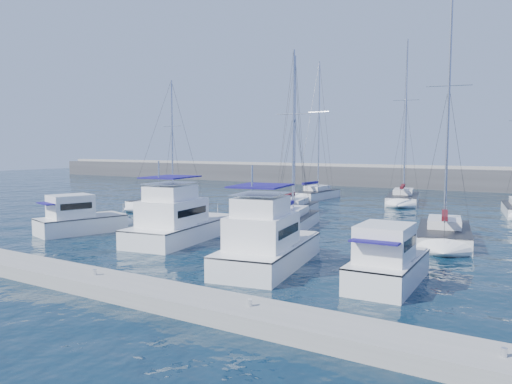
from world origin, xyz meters
The scene contains 16 objects.
ground centered at (0.00, 0.00, 0.00)m, with size 220.00×220.00×0.00m, color black.
breakwater centered at (0.00, 52.00, 1.05)m, with size 160.00×6.00×4.45m.
dock centered at (0.00, -11.00, 0.30)m, with size 40.00×2.20×0.60m, color gray.
dock_cleat_centre centered at (0.00, -11.00, 0.72)m, with size 0.16×0.16×0.25m, color silver.
dock_cleat_near_stbd centered at (8.00, -11.00, 0.72)m, with size 0.16×0.16×0.25m, color silver.
dock_cleat_far_stbd centered at (16.00, -11.00, 0.72)m, with size 0.16×0.16×0.25m, color silver.
motor_yacht_port_outer centered at (-12.31, -2.17, 0.94)m, with size 4.20×6.46×3.20m.
motor_yacht_port_inner centered at (-4.33, -0.49, 1.13)m, with size 4.86×9.64×4.69m.
motor_yacht_stbd_inner centered at (4.35, -3.75, 1.13)m, with size 4.79×8.82×4.69m.
motor_yacht_stbd_outer centered at (10.58, -3.73, 0.94)m, with size 2.86×5.95×3.20m.
sailboat_mid_a centered at (-17.09, 12.50, 0.51)m, with size 4.18×8.30×13.19m.
sailboat_mid_b centered at (-3.58, 13.91, 0.52)m, with size 4.82×9.10×14.58m.
sailboat_mid_c centered at (-0.50, 7.88, 0.51)m, with size 4.83×8.64×13.81m.
sailboat_mid_d centered at (10.60, 8.17, 0.54)m, with size 4.68×8.53×16.20m.
sailboat_back_a centered at (-8.45, 29.08, 0.55)m, with size 3.40×7.78×16.67m.
sailboat_back_b centered at (1.89, 29.80, 0.55)m, with size 5.04×9.53×18.28m.
Camera 1 is at (17.20, -25.27, 6.12)m, focal length 35.00 mm.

